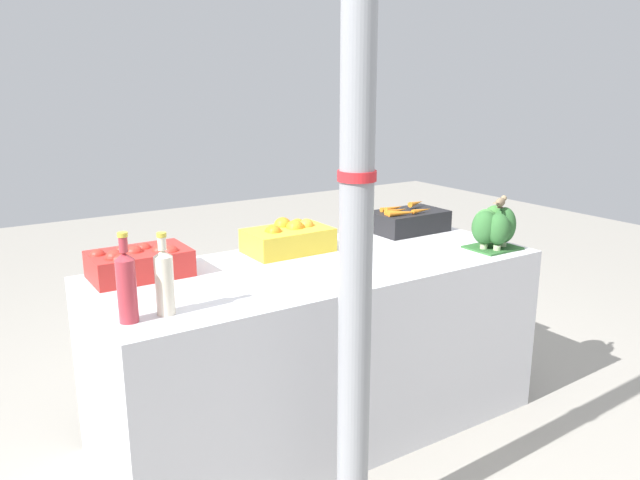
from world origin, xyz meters
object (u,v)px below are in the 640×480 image
object	(u,v)px
apple_crate	(139,262)
broccoli_pile	(493,226)
support_pole	(356,213)
carrot_crate	(408,220)
juice_bottle_ruby	(127,285)
juice_bottle_cloudy	(164,280)
sparrow_bird	(501,202)
orange_crate	(288,238)

from	to	relation	value
apple_crate	broccoli_pile	bearing A→B (deg)	-17.10
support_pole	carrot_crate	bearing A→B (deg)	42.09
carrot_crate	juice_bottle_ruby	xyz separation A→B (m)	(-1.53, -0.44, 0.07)
juice_bottle_cloudy	sparrow_bird	size ratio (longest dim) A/B	2.10
carrot_crate	orange_crate	bearing A→B (deg)	179.57
orange_crate	sparrow_bird	xyz separation A→B (m)	(0.81, -0.48, 0.15)
support_pole	juice_bottle_ruby	size ratio (longest dim) A/B	7.70
juice_bottle_ruby	orange_crate	bearing A→B (deg)	27.96
broccoli_pile	sparrow_bird	world-z (taller)	sparrow_bird
support_pole	broccoli_pile	world-z (taller)	support_pole
orange_crate	apple_crate	bearing A→B (deg)	-179.18
support_pole	juice_bottle_ruby	distance (m)	0.75
support_pole	sparrow_bird	distance (m)	1.17
juice_bottle_cloudy	sparrow_bird	world-z (taller)	juice_bottle_cloudy
carrot_crate	juice_bottle_ruby	world-z (taller)	juice_bottle_ruby
support_pole	apple_crate	xyz separation A→B (m)	(-0.39, 0.88, -0.30)
carrot_crate	broccoli_pile	bearing A→B (deg)	-77.10
broccoli_pile	juice_bottle_ruby	xyz separation A→B (m)	(-1.64, 0.01, 0.02)
sparrow_bird	carrot_crate	bearing A→B (deg)	82.13
sparrow_bird	support_pole	bearing A→B (deg)	178.45
juice_bottle_ruby	support_pole	bearing A→B (deg)	-38.10
carrot_crate	broccoli_pile	distance (m)	0.47
support_pole	juice_bottle_ruby	bearing A→B (deg)	141.90
carrot_crate	sparrow_bird	bearing A→B (deg)	-76.09
apple_crate	juice_bottle_cloudy	size ratio (longest dim) A/B	1.35
juice_bottle_ruby	juice_bottle_cloudy	bearing A→B (deg)	-0.00
juice_bottle_ruby	apple_crate	bearing A→B (deg)	68.49
orange_crate	carrot_crate	xyz separation A→B (m)	(0.69, -0.01, -0.01)
support_pole	carrot_crate	distance (m)	1.35
broccoli_pile	juice_bottle_ruby	distance (m)	1.64
broccoli_pile	juice_bottle_cloudy	xyz separation A→B (m)	(-1.52, 0.01, 0.01)
broccoli_pile	juice_bottle_cloudy	size ratio (longest dim) A/B	0.85
apple_crate	carrot_crate	distance (m)	1.36
broccoli_pile	support_pole	bearing A→B (deg)	-158.52
support_pole	apple_crate	world-z (taller)	support_pole
support_pole	juice_bottle_cloudy	bearing A→B (deg)	135.00
support_pole	orange_crate	size ratio (longest dim) A/B	6.06
orange_crate	carrot_crate	size ratio (longest dim) A/B	1.00
juice_bottle_cloudy	carrot_crate	bearing A→B (deg)	17.33
support_pole	juice_bottle_ruby	world-z (taller)	support_pole
orange_crate	sparrow_bird	bearing A→B (deg)	-30.72
apple_crate	orange_crate	distance (m)	0.67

